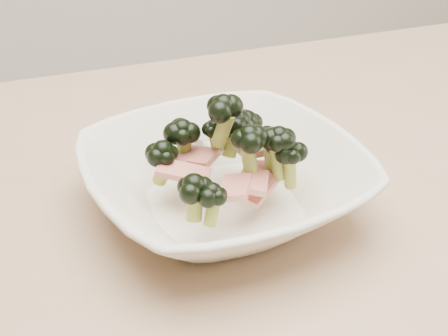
# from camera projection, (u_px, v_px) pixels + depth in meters

# --- Properties ---
(dining_table) EXTENTS (1.20, 0.80, 0.75)m
(dining_table) POSITION_uv_depth(u_px,v_px,m) (242.00, 260.00, 0.73)
(dining_table) COLOR tan
(dining_table) RESTS_ON ground
(broccoli_dish) EXTENTS (0.31, 0.31, 0.13)m
(broccoli_dish) POSITION_uv_depth(u_px,v_px,m) (225.00, 177.00, 0.63)
(broccoli_dish) COLOR beige
(broccoli_dish) RESTS_ON dining_table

